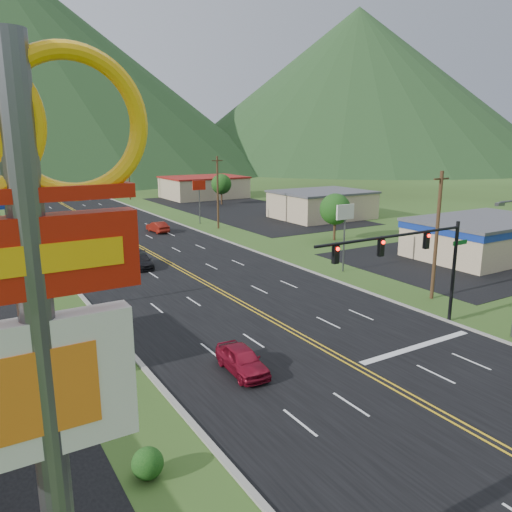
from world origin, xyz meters
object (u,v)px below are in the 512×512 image
streetlight_west (6,192)px  car_dark_mid (142,261)px  pylon_sign (37,319)px  car_red_far (158,227)px  traffic_signal (415,253)px  car_red_near (242,360)px

streetlight_west → car_dark_mid: 32.28m
streetlight_west → car_dark_mid: streetlight_west is taller
pylon_sign → car_red_far: bearing=67.9°
streetlight_west → traffic_signal: bearing=-72.0°
pylon_sign → traffic_signal: bearing=27.1°
car_dark_mid → streetlight_west: bearing=114.1°
traffic_signal → car_red_near: (-12.22, 0.63, -4.62)m
traffic_signal → car_red_far: (-1.39, 42.46, -4.61)m
traffic_signal → streetlight_west: 58.88m
traffic_signal → streetlight_west: (-18.16, 56.00, -0.15)m
pylon_sign → traffic_signal: size_ratio=1.07×
pylon_sign → car_red_near: (11.27, 12.62, -8.59)m
traffic_signal → car_dark_mid: bearing=110.5°
traffic_signal → car_red_near: traffic_signal is taller
car_dark_mid → car_red_far: (8.04, 17.20, 0.07)m
traffic_signal → car_red_near: bearing=177.1°
pylon_sign → car_dark_mid: (14.05, 37.26, -8.66)m
car_red_near → car_red_far: size_ratio=0.96×
car_red_near → car_red_far: 43.21m
traffic_signal → car_red_far: 42.74m
streetlight_west → car_dark_mid: (8.73, -30.74, -4.54)m
traffic_signal → car_dark_mid: (-9.44, 25.26, -4.69)m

